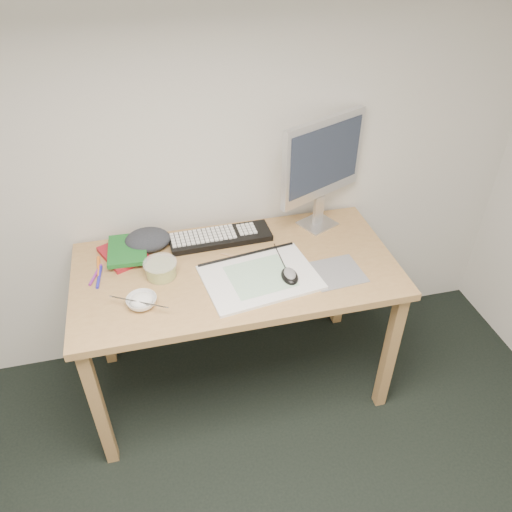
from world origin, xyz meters
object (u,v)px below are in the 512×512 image
Objects in this scene: keyboard at (220,237)px; rice_bowl at (142,302)px; monitor at (323,161)px; desk at (237,282)px; sketchpad at (260,277)px.

rice_bowl is (-0.38, -0.37, 0.00)m from keyboard.
rice_bowl is at bearing 179.27° from monitor.
rice_bowl is at bearing -160.06° from desk.
monitor is at bearing 24.23° from rice_bowl.
sketchpad is 0.50m from rice_bowl.
keyboard is (-0.03, 0.22, 0.10)m from desk.
monitor is (0.48, 0.02, 0.32)m from keyboard.
monitor is (0.46, 0.24, 0.42)m from desk.
desk is 2.99× the size of sketchpad.
desk is at bearing 19.94° from rice_bowl.
desk is 0.67m from monitor.
sketchpad reaches higher than desk.
monitor is 4.49× the size of rice_bowl.
sketchpad is 3.88× the size of rice_bowl.
keyboard is at bearing 101.01° from sketchpad.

